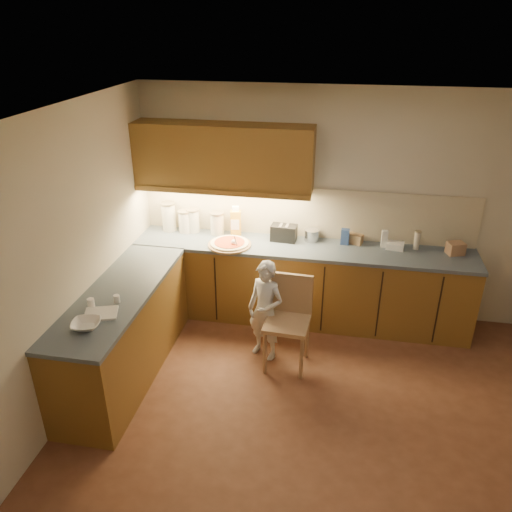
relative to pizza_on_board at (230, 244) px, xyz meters
name	(u,v)px	position (x,y,z in m)	size (l,w,h in m)	color
room	(334,252)	(1.17, -1.57, 0.73)	(4.54, 4.50, 2.62)	brown
l_counter	(246,298)	(0.24, -0.32, -0.48)	(3.77, 2.62, 0.92)	brown
backsplash	(306,213)	(0.79, 0.42, 0.27)	(3.75, 0.02, 0.58)	beige
upper_cabinets	(223,157)	(-0.11, 0.26, 0.91)	(1.95, 0.36, 0.73)	brown
pizza_on_board	(230,244)	(0.00, 0.00, 0.00)	(0.48, 0.48, 0.19)	tan
child	(265,311)	(0.52, -0.66, -0.40)	(0.39, 0.26, 1.08)	silver
wooden_chair	(289,315)	(0.76, -0.71, -0.39)	(0.45, 0.45, 0.95)	tan
mixing_bowl	(86,325)	(-0.78, -1.78, 0.01)	(0.24, 0.24, 0.06)	white
canister_a	(169,216)	(-0.80, 0.30, 0.15)	(0.17, 0.17, 0.34)	white
canister_b	(185,221)	(-0.60, 0.28, 0.11)	(0.15, 0.15, 0.27)	white
canister_c	(193,220)	(-0.51, 0.31, 0.12)	(0.15, 0.15, 0.28)	white
canister_d	(217,223)	(-0.21, 0.29, 0.12)	(0.17, 0.17, 0.27)	silver
oil_jug	(236,222)	(0.01, 0.29, 0.14)	(0.13, 0.11, 0.36)	gold
toaster	(284,233)	(0.57, 0.25, 0.07)	(0.30, 0.18, 0.19)	black
steel_pot	(312,235)	(0.88, 0.31, 0.05)	(0.17, 0.17, 0.13)	#B9B9BE
blue_box	(345,237)	(1.25, 0.28, 0.07)	(0.09, 0.06, 0.18)	#2F4B8D
card_box_a	(355,239)	(1.37, 0.32, 0.03)	(0.15, 0.11, 0.11)	#A28057
white_bottle	(384,239)	(1.68, 0.28, 0.07)	(0.06, 0.06, 0.19)	silver
flat_pack	(395,246)	(1.79, 0.25, 0.02)	(0.19, 0.13, 0.07)	white
tall_jar	(417,240)	(2.02, 0.28, 0.09)	(0.07, 0.07, 0.21)	silver
card_box_b	(456,248)	(2.42, 0.23, 0.05)	(0.17, 0.13, 0.13)	#A47958
dough_cloth	(101,314)	(-0.76, -1.58, -0.01)	(0.27, 0.21, 0.02)	silver
spice_jar_a	(91,303)	(-0.89, -1.48, 0.02)	(0.06, 0.06, 0.08)	white
spice_jar_b	(117,299)	(-0.71, -1.36, 0.02)	(0.05, 0.05, 0.07)	white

